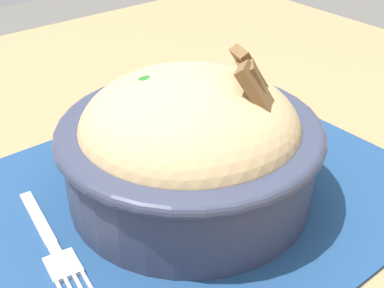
% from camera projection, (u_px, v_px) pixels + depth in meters
% --- Properties ---
extents(table, '(1.07, 0.96, 0.73)m').
position_uv_depth(table, '(150.00, 276.00, 0.45)').
color(table, '#99754C').
rests_on(table, ground_plane).
extents(placemat, '(0.43, 0.31, 0.00)m').
position_uv_depth(placemat, '(169.00, 207.00, 0.42)').
color(placemat, navy).
rests_on(placemat, table).
extents(bowl, '(0.25, 0.25, 0.13)m').
position_uv_depth(bowl, '(192.00, 144.00, 0.41)').
color(bowl, '#2D3347').
rests_on(bowl, placemat).
extents(fork, '(0.03, 0.13, 0.00)m').
position_uv_depth(fork, '(53.00, 247.00, 0.38)').
color(fork, beige).
rests_on(fork, placemat).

